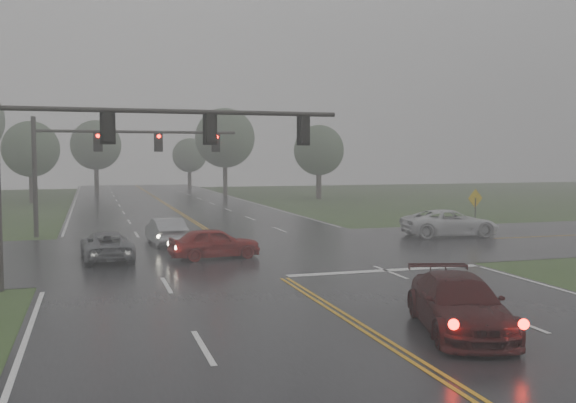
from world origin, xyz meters
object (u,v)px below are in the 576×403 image
object	(u,v)px
sedan_red	(215,259)
sedan_silver	(166,245)
sedan_maroon	(459,332)
pickup_white	(450,237)
signal_gantry_near	(111,147)
car_grey	(107,260)
signal_gantry_far	(100,153)

from	to	relation	value
sedan_red	sedan_silver	xyz separation A→B (m)	(-1.63, 5.41, 0.00)
sedan_maroon	sedan_silver	bearing A→B (deg)	122.36
sedan_silver	pickup_white	world-z (taller)	pickup_white
sedan_red	sedan_silver	distance (m)	5.65
sedan_maroon	signal_gantry_near	distance (m)	13.73
sedan_maroon	sedan_red	distance (m)	14.84
car_grey	signal_gantry_near	distance (m)	7.82
signal_gantry_near	sedan_maroon	bearing A→B (deg)	-47.36
sedan_red	sedan_maroon	bearing A→B (deg)	-170.07
pickup_white	signal_gantry_far	xyz separation A→B (m)	(-19.67, 6.94, 4.94)
signal_gantry_near	signal_gantry_far	xyz separation A→B (m)	(-0.18, 15.88, -0.14)
sedan_maroon	signal_gantry_far	size ratio (longest dim) A/B	0.43
sedan_red	signal_gantry_far	world-z (taller)	signal_gantry_far
sedan_maroon	sedan_silver	xyz separation A→B (m)	(-5.60, 19.71, 0.00)
sedan_silver	pickup_white	distance (m)	16.51
sedan_maroon	signal_gantry_far	bearing A→B (deg)	125.75
sedan_maroon	signal_gantry_near	bearing A→B (deg)	149.15
car_grey	pickup_white	distance (m)	19.83
sedan_red	car_grey	distance (m)	4.90
pickup_white	signal_gantry_far	bearing A→B (deg)	76.84
signal_gantry_near	signal_gantry_far	distance (m)	15.88
car_grey	signal_gantry_far	bearing A→B (deg)	-92.95
pickup_white	signal_gantry_near	xyz separation A→B (m)	(-19.49, -8.94, 5.08)
sedan_silver	pickup_white	bearing A→B (deg)	170.00
signal_gantry_near	sedan_silver	bearing A→B (deg)	73.60
sedan_maroon	pickup_white	xyz separation A→B (m)	(10.85, 18.33, 0.00)
car_grey	signal_gantry_far	world-z (taller)	signal_gantry_far
sedan_silver	pickup_white	xyz separation A→B (m)	(16.45, -1.39, 0.00)
sedan_red	car_grey	xyz separation A→B (m)	(-4.79, 1.03, 0.00)
sedan_red	car_grey	bearing A→B (deg)	72.35
sedan_maroon	car_grey	bearing A→B (deg)	136.24
sedan_red	signal_gantry_near	world-z (taller)	signal_gantry_near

